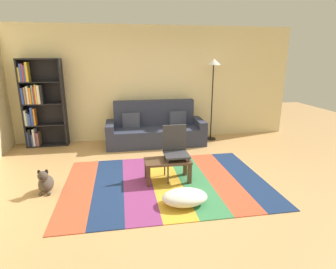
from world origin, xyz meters
TOP-DOWN VIEW (x-y plane):
  - ground_plane at (0.00, 0.00)m, footprint 14.00×14.00m
  - back_wall at (0.00, 2.55)m, footprint 6.80×0.10m
  - rug at (-0.19, -0.11)m, footprint 3.25×2.32m
  - couch at (-0.09, 2.02)m, footprint 2.26×0.80m
  - bookshelf at (-2.68, 2.31)m, footprint 0.90×0.28m
  - coffee_table at (-0.15, -0.04)m, footprint 0.75×0.40m
  - pouf at (-0.05, -0.84)m, footprint 0.64×0.44m
  - dog at (-2.05, -0.12)m, footprint 0.22×0.35m
  - standing_lamp at (1.31, 2.14)m, footprint 0.32×0.32m
  - tv_remote at (-0.07, 0.04)m, footprint 0.13×0.14m
  - folding_chair at (0.00, 0.09)m, footprint 0.40×0.40m

SIDE VIEW (x-z plane):
  - ground_plane at x=0.00m, z-range 0.00..0.00m
  - rug at x=-0.19m, z-range 0.00..0.01m
  - pouf at x=-0.05m, z-range 0.01..0.22m
  - dog at x=-2.05m, z-range -0.04..0.36m
  - coffee_table at x=-0.15m, z-range 0.12..0.48m
  - couch at x=-0.09m, z-range -0.16..0.84m
  - tv_remote at x=-0.07m, z-range 0.37..0.39m
  - folding_chair at x=0.00m, z-range 0.08..0.98m
  - bookshelf at x=-2.68m, z-range -0.01..1.95m
  - back_wall at x=0.00m, z-range 0.00..2.70m
  - standing_lamp at x=1.31m, z-range 0.65..2.60m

